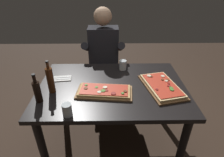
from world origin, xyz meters
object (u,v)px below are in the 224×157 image
at_px(diner_chair, 104,68).
at_px(seated_diner, 104,55).
at_px(tumbler_near_camera, 67,110).
at_px(pizza_rectangular_left, 162,86).
at_px(pizza_rectangular_front, 104,91).
at_px(oil_bottle_amber, 37,91).
at_px(dining_table, 112,94).
at_px(tumbler_far_side, 123,66).
at_px(wine_bottle_dark, 50,80).

height_order(diner_chair, seated_diner, seated_diner).
distance_m(diner_chair, seated_diner, 0.28).
bearing_deg(tumbler_near_camera, pizza_rectangular_left, 24.27).
height_order(pizza_rectangular_front, oil_bottle_amber, oil_bottle_amber).
xyz_separation_m(oil_bottle_amber, tumbler_near_camera, (0.27, -0.18, -0.05)).
height_order(pizza_rectangular_front, seated_diner, seated_diner).
xyz_separation_m(diner_chair, seated_diner, (-0.00, -0.12, 0.26)).
bearing_deg(dining_table, seated_diner, 97.66).
bearing_deg(seated_diner, dining_table, -82.34).
height_order(oil_bottle_amber, tumbler_far_side, oil_bottle_amber).
distance_m(pizza_rectangular_left, oil_bottle_amber, 1.11).
bearing_deg(pizza_rectangular_front, tumbler_far_side, 66.90).
height_order(wine_bottle_dark, seated_diner, seated_diner).
xyz_separation_m(wine_bottle_dark, tumbler_far_side, (0.67, 0.43, -0.08)).
xyz_separation_m(pizza_rectangular_front, pizza_rectangular_left, (0.54, 0.08, 0.00)).
bearing_deg(tumbler_near_camera, dining_table, 50.01).
xyz_separation_m(dining_table, tumbler_near_camera, (-0.35, -0.41, 0.15)).
xyz_separation_m(wine_bottle_dark, seated_diner, (0.45, 0.83, -0.12)).
xyz_separation_m(dining_table, oil_bottle_amber, (-0.62, -0.23, 0.20)).
distance_m(dining_table, oil_bottle_amber, 0.69).
xyz_separation_m(pizza_rectangular_front, wine_bottle_dark, (-0.48, 0.03, 0.11)).
distance_m(tumbler_far_side, seated_diner, 0.46).
height_order(oil_bottle_amber, tumbler_near_camera, oil_bottle_amber).
bearing_deg(diner_chair, pizza_rectangular_left, -57.91).
bearing_deg(wine_bottle_dark, diner_chair, 64.64).
bearing_deg(diner_chair, dining_table, -83.40).
relative_size(dining_table, oil_bottle_amber, 5.32).
distance_m(oil_bottle_amber, seated_diner, 1.10).
bearing_deg(tumbler_near_camera, tumbler_far_side, 57.82).
distance_m(pizza_rectangular_left, tumbler_near_camera, 0.89).
relative_size(wine_bottle_dark, seated_diner, 0.23).
height_order(pizza_rectangular_left, wine_bottle_dark, wine_bottle_dark).
relative_size(dining_table, tumbler_near_camera, 13.58).
height_order(wine_bottle_dark, oil_bottle_amber, wine_bottle_dark).
bearing_deg(tumbler_far_side, tumbler_near_camera, -122.18).
xyz_separation_m(pizza_rectangular_front, oil_bottle_amber, (-0.55, -0.11, 0.08)).
xyz_separation_m(dining_table, seated_diner, (-0.10, 0.74, 0.10)).
distance_m(pizza_rectangular_front, tumbler_near_camera, 0.40).
xyz_separation_m(pizza_rectangular_left, tumbler_far_side, (-0.34, 0.38, 0.03)).
bearing_deg(tumbler_near_camera, oil_bottle_amber, 146.62).
height_order(pizza_rectangular_left, diner_chair, diner_chair).
distance_m(wine_bottle_dark, seated_diner, 0.95).
distance_m(dining_table, tumbler_near_camera, 0.56).
bearing_deg(oil_bottle_amber, pizza_rectangular_front, 11.32).
relative_size(oil_bottle_amber, seated_diner, 0.20).
relative_size(pizza_rectangular_front, seated_diner, 0.39).
bearing_deg(pizza_rectangular_left, tumbler_near_camera, -155.73).
bearing_deg(wine_bottle_dark, tumbler_near_camera, -58.12).
bearing_deg(pizza_rectangular_left, oil_bottle_amber, -170.27).
relative_size(pizza_rectangular_left, wine_bottle_dark, 1.77).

